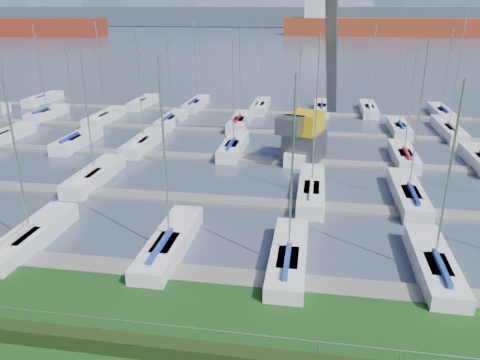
# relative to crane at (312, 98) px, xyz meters

# --- Properties ---
(water) EXTENTS (800.00, 540.00, 0.20)m
(water) POSITION_rel_crane_xyz_m (-3.97, 232.23, -5.73)
(water) COLOR #434D62
(hedge) EXTENTS (80.00, 0.70, 0.70)m
(hedge) POSITION_rel_crane_xyz_m (-3.97, -28.17, -4.98)
(hedge) COLOR black
(hedge) RESTS_ON grass
(fence) EXTENTS (80.00, 0.04, 0.04)m
(fence) POSITION_rel_crane_xyz_m (-3.97, -27.77, -4.13)
(fence) COLOR #9B9EA4
(fence) RESTS_ON grass
(foothill) EXTENTS (900.00, 80.00, 12.00)m
(foothill) POSITION_rel_crane_xyz_m (-3.97, 302.23, 0.67)
(foothill) COLOR #3F4E5D
(foothill) RESTS_ON water
(docks) EXTENTS (90.00, 41.60, 0.25)m
(docks) POSITION_rel_crane_xyz_m (-3.97, -1.77, -5.55)
(docks) COLOR slate
(docks) RESTS_ON water
(crane) EXTENTS (5.64, 13.48, 22.35)m
(crane) POSITION_rel_crane_xyz_m (0.00, 0.00, 0.00)
(crane) COLOR #515358
(crane) RESTS_ON water
(cargo_ship_mid) EXTENTS (106.70, 23.59, 21.50)m
(cargo_ship_mid) POSITION_rel_crane_xyz_m (32.66, 189.41, -1.84)
(cargo_ship_mid) COLOR maroon
(cargo_ship_mid) RESTS_ON water
(sailboat_fleet) EXTENTS (75.81, 48.96, 13.06)m
(sailboat_fleet) POSITION_rel_crane_xyz_m (-5.94, 0.09, -0.04)
(sailboat_fleet) COLOR white
(sailboat_fleet) RESTS_ON water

